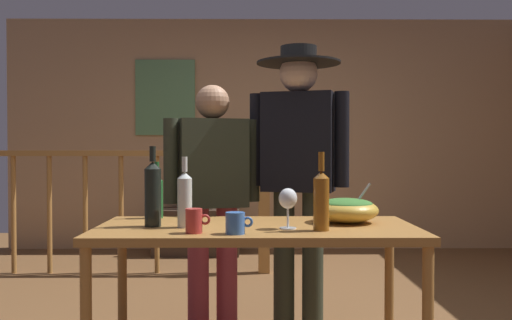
{
  "coord_description": "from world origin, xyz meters",
  "views": [
    {
      "loc": [
        -0.23,
        -3.43,
        1.12
      ],
      "look_at": [
        -0.21,
        -0.42,
        1.05
      ],
      "focal_mm": 38.49,
      "sensor_mm": 36.0,
      "label": 1
    }
  ],
  "objects_px": {
    "salad_bowl": "(346,209)",
    "mug_red": "(194,221)",
    "wine_bottle_amber": "(321,199)",
    "wine_bottle_green": "(157,196)",
    "wine_glass": "(288,200)",
    "mug_blue": "(236,223)",
    "serving_table": "(257,240)",
    "person_standing_left": "(213,186)",
    "framed_picture": "(165,98)",
    "wine_bottle_dark": "(153,193)",
    "person_standing_right": "(298,158)",
    "stair_railing": "(163,198)",
    "flat_screen_tv": "(196,187)",
    "tv_console": "(197,231)",
    "wine_bottle_clear": "(185,198)"
  },
  "relations": [
    {
      "from": "salad_bowl",
      "to": "mug_red",
      "type": "relative_size",
      "value": 2.95
    },
    {
      "from": "wine_bottle_amber",
      "to": "wine_bottle_green",
      "type": "xyz_separation_m",
      "value": [
        -0.83,
        0.46,
        -0.02
      ]
    },
    {
      "from": "wine_glass",
      "to": "salad_bowl",
      "type": "bearing_deg",
      "value": 34.68
    },
    {
      "from": "mug_blue",
      "to": "serving_table",
      "type": "bearing_deg",
      "value": 69.63
    },
    {
      "from": "serving_table",
      "to": "wine_bottle_green",
      "type": "xyz_separation_m",
      "value": [
        -0.54,
        0.29,
        0.19
      ]
    },
    {
      "from": "person_standing_left",
      "to": "wine_glass",
      "type": "bearing_deg",
      "value": 100.79
    },
    {
      "from": "framed_picture",
      "to": "wine_bottle_dark",
      "type": "xyz_separation_m",
      "value": [
        0.47,
        -3.43,
        -0.77
      ]
    },
    {
      "from": "framed_picture",
      "to": "person_standing_right",
      "type": "relative_size",
      "value": 0.48
    },
    {
      "from": "framed_picture",
      "to": "salad_bowl",
      "type": "bearing_deg",
      "value": -66.56
    },
    {
      "from": "serving_table",
      "to": "wine_glass",
      "type": "distance_m",
      "value": 0.27
    },
    {
      "from": "framed_picture",
      "to": "stair_railing",
      "type": "height_order",
      "value": "framed_picture"
    },
    {
      "from": "serving_table",
      "to": "salad_bowl",
      "type": "bearing_deg",
      "value": 13.49
    },
    {
      "from": "flat_screen_tv",
      "to": "person_standing_right",
      "type": "xyz_separation_m",
      "value": [
        0.87,
        -2.38,
        0.35
      ]
    },
    {
      "from": "flat_screen_tv",
      "to": "person_standing_left",
      "type": "relative_size",
      "value": 0.31
    },
    {
      "from": "flat_screen_tv",
      "to": "wine_bottle_amber",
      "type": "relative_size",
      "value": 1.31
    },
    {
      "from": "stair_railing",
      "to": "wine_bottle_dark",
      "type": "height_order",
      "value": "stair_railing"
    },
    {
      "from": "flat_screen_tv",
      "to": "salad_bowl",
      "type": "height_order",
      "value": "salad_bowl"
    },
    {
      "from": "tv_console",
      "to": "wine_glass",
      "type": "xyz_separation_m",
      "value": [
        0.75,
        -3.22,
        0.64
      ]
    },
    {
      "from": "person_standing_left",
      "to": "mug_blue",
      "type": "bearing_deg",
      "value": 83.84
    },
    {
      "from": "salad_bowl",
      "to": "wine_bottle_clear",
      "type": "xyz_separation_m",
      "value": [
        -0.8,
        -0.16,
        0.07
      ]
    },
    {
      "from": "person_standing_right",
      "to": "framed_picture",
      "type": "bearing_deg",
      "value": -49.24
    },
    {
      "from": "mug_red",
      "to": "wine_glass",
      "type": "bearing_deg",
      "value": 16.58
    },
    {
      "from": "wine_bottle_amber",
      "to": "person_standing_right",
      "type": "height_order",
      "value": "person_standing_right"
    },
    {
      "from": "stair_railing",
      "to": "person_standing_right",
      "type": "xyz_separation_m",
      "value": [
        1.08,
        -1.54,
        0.39
      ]
    },
    {
      "from": "tv_console",
      "to": "wine_glass",
      "type": "height_order",
      "value": "wine_glass"
    },
    {
      "from": "salad_bowl",
      "to": "wine_bottle_clear",
      "type": "bearing_deg",
      "value": -168.4
    },
    {
      "from": "tv_console",
      "to": "serving_table",
      "type": "bearing_deg",
      "value": -79.06
    },
    {
      "from": "flat_screen_tv",
      "to": "wine_glass",
      "type": "relative_size",
      "value": 2.47
    },
    {
      "from": "wine_bottle_amber",
      "to": "person_standing_right",
      "type": "distance_m",
      "value": 0.88
    },
    {
      "from": "person_standing_left",
      "to": "person_standing_right",
      "type": "distance_m",
      "value": 0.56
    },
    {
      "from": "wine_bottle_dark",
      "to": "mug_blue",
      "type": "xyz_separation_m",
      "value": [
        0.41,
        -0.23,
        -0.12
      ]
    },
    {
      "from": "tv_console",
      "to": "serving_table",
      "type": "xyz_separation_m",
      "value": [
        0.6,
        -3.11,
        0.43
      ]
    },
    {
      "from": "flat_screen_tv",
      "to": "tv_console",
      "type": "bearing_deg",
      "value": 90.0
    },
    {
      "from": "flat_screen_tv",
      "to": "mug_red",
      "type": "height_order",
      "value": "flat_screen_tv"
    },
    {
      "from": "tv_console",
      "to": "person_standing_right",
      "type": "bearing_deg",
      "value": -70.29
    },
    {
      "from": "mug_blue",
      "to": "person_standing_right",
      "type": "bearing_deg",
      "value": 69.4
    },
    {
      "from": "flat_screen_tv",
      "to": "framed_picture",
      "type": "bearing_deg",
      "value": 139.19
    },
    {
      "from": "wine_bottle_clear",
      "to": "person_standing_left",
      "type": "relative_size",
      "value": 0.22
    },
    {
      "from": "framed_picture",
      "to": "mug_red",
      "type": "relative_size",
      "value": 7.48
    },
    {
      "from": "salad_bowl",
      "to": "mug_blue",
      "type": "bearing_deg",
      "value": -146.43
    },
    {
      "from": "wine_glass",
      "to": "flat_screen_tv",
      "type": "bearing_deg",
      "value": 103.19
    },
    {
      "from": "wine_bottle_clear",
      "to": "wine_bottle_green",
      "type": "xyz_separation_m",
      "value": [
        -0.19,
        0.35,
        -0.02
      ]
    },
    {
      "from": "stair_railing",
      "to": "flat_screen_tv",
      "type": "bearing_deg",
      "value": 75.98
    },
    {
      "from": "framed_picture",
      "to": "person_standing_right",
      "type": "distance_m",
      "value": 3.04
    },
    {
      "from": "wine_bottle_green",
      "to": "mug_blue",
      "type": "bearing_deg",
      "value": -51.34
    },
    {
      "from": "mug_blue",
      "to": "person_standing_left",
      "type": "height_order",
      "value": "person_standing_left"
    },
    {
      "from": "wine_bottle_green",
      "to": "flat_screen_tv",
      "type": "bearing_deg",
      "value": 91.36
    },
    {
      "from": "wine_glass",
      "to": "wine_bottle_green",
      "type": "distance_m",
      "value": 0.79
    },
    {
      "from": "wine_glass",
      "to": "wine_bottle_amber",
      "type": "relative_size",
      "value": 0.53
    },
    {
      "from": "framed_picture",
      "to": "wine_bottle_green",
      "type": "xyz_separation_m",
      "value": [
        0.44,
        -3.11,
        -0.81
      ]
    }
  ]
}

